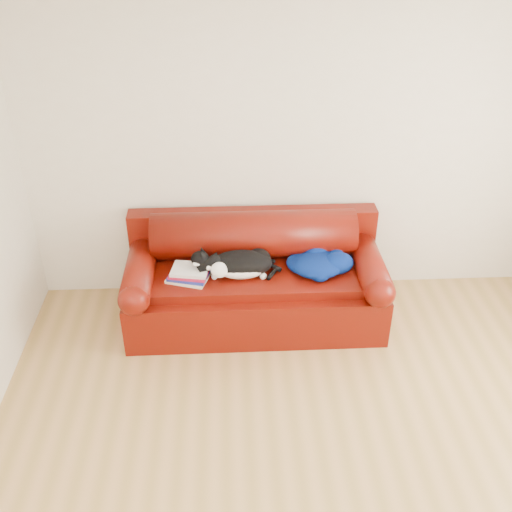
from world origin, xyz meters
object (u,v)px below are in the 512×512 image
at_px(sofa_base, 255,295).
at_px(cat, 241,265).
at_px(book_stack, 189,274).
at_px(blanket, 319,263).

bearing_deg(sofa_base, cat, -145.56).
bearing_deg(book_stack, blanket, 4.02).
height_order(book_stack, cat, cat).
xyz_separation_m(sofa_base, book_stack, (-0.53, -0.11, 0.31)).
distance_m(sofa_base, book_stack, 0.62).
bearing_deg(cat, blanket, -13.97).
distance_m(book_stack, cat, 0.42).
relative_size(book_stack, blanket, 0.61).
bearing_deg(sofa_base, blanket, -3.90).
xyz_separation_m(cat, blanket, (0.64, 0.05, -0.03)).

